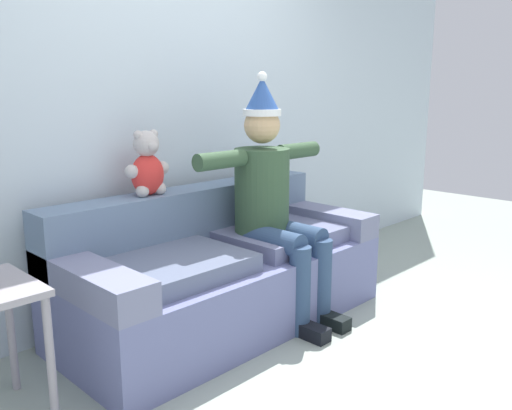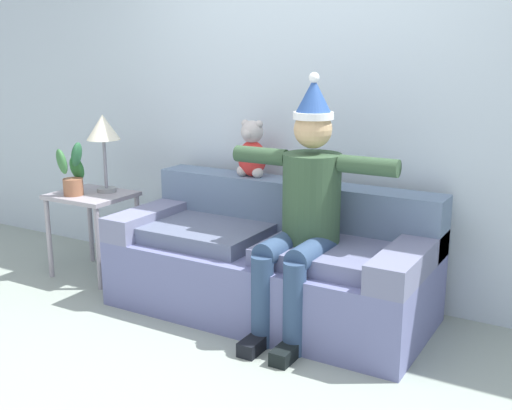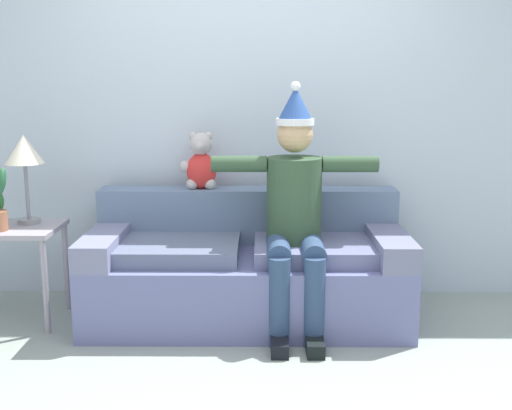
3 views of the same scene
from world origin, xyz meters
name	(u,v)px [view 1 (image 1 of 3)]	position (x,y,z in m)	size (l,w,h in m)	color
ground_plane	(361,382)	(0.00, 0.00, 0.00)	(10.00, 10.00, 0.00)	#94A194
back_wall	(163,98)	(0.00, 1.55, 1.35)	(7.00, 0.10, 2.70)	silver
couch	(220,271)	(0.00, 1.03, 0.32)	(1.99, 0.88, 0.80)	slate
person_seated	(273,197)	(0.29, 0.87, 0.76)	(1.02, 0.77, 1.51)	#334F34
teddy_bear	(148,166)	(-0.31, 1.30, 0.97)	(0.29, 0.17, 0.38)	red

